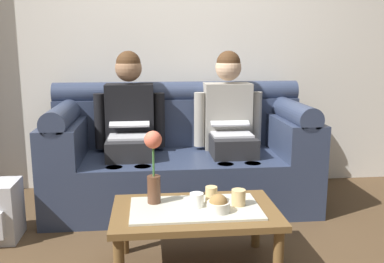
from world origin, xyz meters
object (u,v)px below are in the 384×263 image
(flower_vase, at_px, (153,164))
(cup_far_center, at_px, (211,194))
(snack_bowl, at_px, (218,205))
(coffee_table, at_px, (195,216))
(person_right, at_px, (230,122))
(cup_near_right, at_px, (197,200))
(person_left, at_px, (130,124))
(cup_near_left, at_px, (238,197))
(couch, at_px, (180,158))

(flower_vase, distance_m, cup_far_center, 0.38)
(snack_bowl, bearing_deg, cup_far_center, 96.73)
(coffee_table, bearing_deg, snack_bowl, -32.31)
(person_right, distance_m, cup_near_right, 1.16)
(person_right, height_order, cup_near_right, person_right)
(person_right, relative_size, coffee_table, 1.32)
(person_left, bearing_deg, cup_near_left, -58.83)
(person_left, height_order, cup_near_right, person_left)
(couch, xyz_separation_m, flower_vase, (-0.23, -0.98, 0.23))
(cup_near_right, bearing_deg, cup_near_left, -0.32)
(flower_vase, xyz_separation_m, cup_near_right, (0.24, -0.09, -0.19))
(person_left, relative_size, person_right, 1.00)
(flower_vase, xyz_separation_m, cup_near_left, (0.48, -0.09, -0.19))
(couch, distance_m, person_right, 0.49)
(person_left, xyz_separation_m, cup_near_right, (0.41, -1.07, -0.25))
(person_right, bearing_deg, couch, 179.63)
(person_left, height_order, cup_far_center, person_left)
(couch, xyz_separation_m, coffee_table, (0.00, -1.08, -0.06))
(couch, distance_m, coffee_table, 1.08)
(coffee_table, bearing_deg, cup_far_center, 34.76)
(snack_bowl, height_order, cup_far_center, snack_bowl)
(coffee_table, distance_m, cup_far_center, 0.16)
(couch, bearing_deg, cup_near_right, -89.52)
(snack_bowl, distance_m, cup_near_left, 0.15)
(person_right, bearing_deg, coffee_table, -110.33)
(flower_vase, xyz_separation_m, snack_bowl, (0.35, -0.17, -0.19))
(cup_near_left, bearing_deg, flower_vase, 169.50)
(person_left, relative_size, cup_near_right, 15.57)
(snack_bowl, bearing_deg, cup_near_left, 32.66)
(flower_vase, bearing_deg, coffee_table, -22.84)
(couch, distance_m, flower_vase, 1.03)
(cup_near_left, xyz_separation_m, cup_far_center, (-0.15, 0.06, 0.00))
(coffee_table, distance_m, snack_bowl, 0.17)
(coffee_table, xyz_separation_m, cup_far_center, (0.10, 0.07, 0.10))
(snack_bowl, bearing_deg, person_left, 114.19)
(person_right, relative_size, cup_near_right, 15.57)
(couch, height_order, coffee_table, couch)
(person_right, bearing_deg, cup_near_left, -98.05)
(cup_near_left, height_order, cup_near_right, cup_near_left)
(flower_vase, height_order, snack_bowl, flower_vase)
(coffee_table, height_order, flower_vase, flower_vase)
(cup_near_left, bearing_deg, couch, 103.02)
(person_right, height_order, cup_near_left, person_right)
(person_left, distance_m, flower_vase, 1.00)
(snack_bowl, xyz_separation_m, cup_far_center, (-0.02, 0.15, 0.01))
(flower_vase, relative_size, cup_near_right, 5.38)
(cup_near_right, bearing_deg, couch, 90.48)
(person_left, bearing_deg, cup_far_center, -63.57)
(cup_near_left, bearing_deg, person_right, 81.95)
(couch, bearing_deg, person_left, -179.62)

